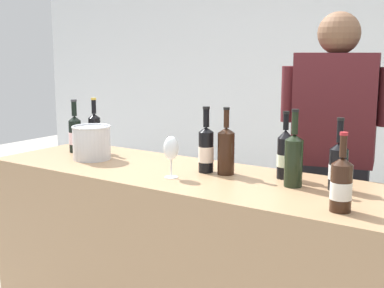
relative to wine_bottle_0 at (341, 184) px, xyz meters
The scene contains 13 objects.
wall_back 2.90m from the wine_bottle_0, 104.14° to the left, with size 8.00×0.10×2.80m, color silver.
counter 0.92m from the wine_bottle_0, 165.27° to the left, with size 2.48×0.67×0.93m, color #9E7A56.
wine_bottle_0 is the anchor object (origin of this frame).
wine_bottle_1 0.72m from the wine_bottle_0, 157.63° to the left, with size 0.08×0.08×0.33m.
wine_bottle_3 1.71m from the wine_bottle_0, behind, with size 0.07×0.07×0.32m.
wine_bottle_4 0.81m from the wine_bottle_0, 161.60° to the left, with size 0.08×0.08×0.33m.
wine_bottle_5 0.53m from the wine_bottle_0, 137.38° to the left, with size 0.08×0.08×0.32m.
wine_bottle_6 0.31m from the wine_bottle_0, 110.49° to the left, with size 0.08×0.08×0.32m.
wine_bottle_7 0.38m from the wine_bottle_0, 140.84° to the left, with size 0.08×0.08×0.35m.
wine_bottle_8 1.64m from the wine_bottle_0, 168.38° to the left, with size 0.07×0.07×0.32m.
wine_glass 0.85m from the wine_bottle_0, behind, with size 0.07×0.07×0.20m.
ice_bucket 1.48m from the wine_bottle_0, behind, with size 0.22×0.22×0.19m.
person_server 0.85m from the wine_bottle_0, 110.95° to the left, with size 0.56×0.33×1.72m.
Camera 1 is at (1.29, -2.06, 1.53)m, focal length 48.32 mm.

